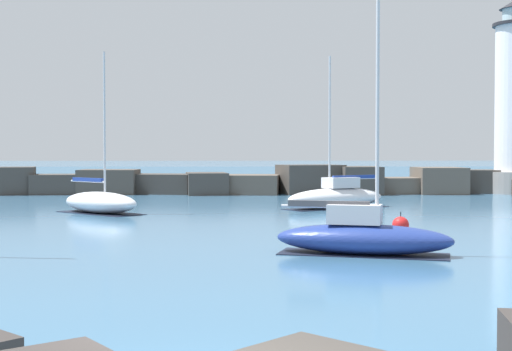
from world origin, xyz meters
name	(u,v)px	position (x,y,z in m)	size (l,w,h in m)	color
open_sea_beyond	(226,173)	(0.00, 109.26, 0.00)	(400.00, 116.00, 0.01)	#2D5B7F
breakwater_jetty	(237,182)	(1.20, 49.43, 0.98)	(55.16, 7.12, 2.52)	#423D38
sailboat_moored_1	(100,202)	(-6.56, 30.79, 0.63)	(5.63, 5.44, 8.91)	white
sailboat_moored_3	(337,196)	(7.12, 33.93, 0.71)	(7.17, 5.49, 9.15)	white
sailboat_moored_4	(362,235)	(5.00, 14.26, 0.64)	(6.08, 3.37, 10.12)	navy
mooring_buoy_far_side	(401,225)	(7.76, 20.40, 0.35)	(0.70, 0.70, 0.90)	red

